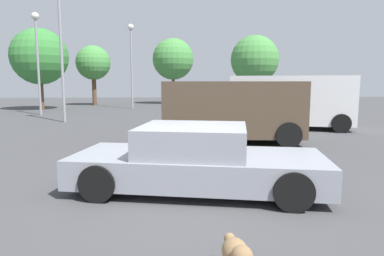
{
  "coord_description": "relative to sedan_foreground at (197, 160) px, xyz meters",
  "views": [
    {
      "loc": [
        -0.41,
        -5.99,
        2.0
      ],
      "look_at": [
        0.07,
        2.18,
        0.9
      ],
      "focal_mm": 31.79,
      "sensor_mm": 36.0,
      "label": 1
    }
  ],
  "objects": [
    {
      "name": "tree_back_left",
      "position": [
        5.57,
        18.63,
        3.07
      ],
      "size": [
        3.48,
        3.48,
        5.39
      ],
      "color": "brown",
      "rests_on": "ground_plane"
    },
    {
      "name": "van_white",
      "position": [
        4.73,
        8.41,
        0.67
      ],
      "size": [
        5.44,
        3.44,
        2.28
      ],
      "rotation": [
        0.0,
        0.0,
        -0.29
      ],
      "color": "white",
      "rests_on": "ground_plane"
    },
    {
      "name": "light_post_far",
      "position": [
        -8.56,
        15.26,
        3.63
      ],
      "size": [
        0.44,
        0.44,
        6.14
      ],
      "color": "gray",
      "rests_on": "ground_plane"
    },
    {
      "name": "dog",
      "position": [
        0.18,
        -2.99,
        -0.26
      ],
      "size": [
        0.3,
        0.63,
        0.47
      ],
      "rotation": [
        0.0,
        0.0,
        4.81
      ],
      "color": "olive",
      "rests_on": "ground_plane"
    },
    {
      "name": "tree_far_right",
      "position": [
        -0.33,
        25.75,
        3.57
      ],
      "size": [
        3.78,
        3.78,
        6.03
      ],
      "color": "brown",
      "rests_on": "ground_plane"
    },
    {
      "name": "ground_plane",
      "position": [
        -0.04,
        -0.19,
        -0.56
      ],
      "size": [
        80.0,
        80.0,
        0.0
      ],
      "primitive_type": "plane",
      "color": "#424244"
    },
    {
      "name": "light_post_near",
      "position": [
        -5.89,
        11.27,
        4.26
      ],
      "size": [
        0.44,
        0.44,
        7.23
      ],
      "color": "gray",
      "rests_on": "ground_plane"
    },
    {
      "name": "light_post_mid",
      "position": [
        -3.49,
        20.08,
        3.74
      ],
      "size": [
        0.44,
        0.44,
        6.32
      ],
      "color": "gray",
      "rests_on": "ground_plane"
    },
    {
      "name": "suv_dark",
      "position": [
        1.55,
        5.02,
        0.55
      ],
      "size": [
        4.67,
        2.5,
        2.03
      ],
      "rotation": [
        0.0,
        0.0,
        3.04
      ],
      "color": "#4C3D2D",
      "rests_on": "ground_plane"
    },
    {
      "name": "sedan_foreground",
      "position": [
        0.0,
        0.0,
        0.0
      ],
      "size": [
        4.86,
        2.7,
        1.21
      ],
      "rotation": [
        0.0,
        0.0,
        -0.19
      ],
      "color": "gray",
      "rests_on": "ground_plane"
    },
    {
      "name": "tree_back_center",
      "position": [
        -7.26,
        24.23,
        3.11
      ],
      "size": [
        2.96,
        2.96,
        5.18
      ],
      "color": "brown",
      "rests_on": "ground_plane"
    },
    {
      "name": "tree_back_right",
      "position": [
        -10.0,
        19.42,
        3.29
      ],
      "size": [
        4.03,
        4.03,
        5.87
      ],
      "color": "brown",
      "rests_on": "ground_plane"
    }
  ]
}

